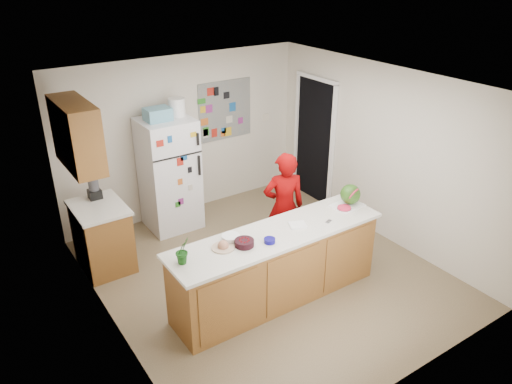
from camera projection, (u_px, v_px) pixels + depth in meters
floor at (266, 273)px, 6.60m from camera, size 4.00×4.50×0.02m
wall_back at (183, 136)px, 7.75m from camera, size 4.00×0.02×2.50m
wall_left at (105, 234)px, 5.04m from camera, size 0.02×4.50×2.50m
wall_right at (383, 154)px, 7.07m from camera, size 0.02×4.50×2.50m
ceiling at (268, 84)px, 5.51m from camera, size 4.00×4.50×0.02m
doorway at (315, 141)px, 8.24m from camera, size 0.03×0.85×2.04m
peninsula_base at (277, 268)px, 5.93m from camera, size 2.60×0.62×0.88m
peninsula_top at (277, 234)px, 5.73m from camera, size 2.68×0.70×0.04m
side_counter_base at (103, 238)px, 6.57m from camera, size 0.60×0.80×0.86m
side_counter_top at (98, 208)px, 6.37m from camera, size 0.64×0.84×0.04m
upper_cabinets at (76, 135)px, 5.83m from camera, size 0.35×1.00×0.80m
refrigerator at (169, 174)px, 7.41m from camera, size 0.75×0.70×1.70m
fridge_top_bin at (158, 114)px, 6.95m from camera, size 0.35×0.28×0.18m
photo_collage at (225, 110)px, 7.98m from camera, size 0.95×0.01×0.95m
person at (284, 207)px, 6.62m from camera, size 0.66×0.55×1.54m
blender_appliance at (93, 185)px, 6.49m from camera, size 0.13×0.13×0.38m
cutting_board at (347, 205)px, 6.33m from camera, size 0.42×0.33×0.01m
watermelon at (350, 194)px, 6.31m from camera, size 0.26×0.26×0.26m
watermelon_slice at (344, 208)px, 6.23m from camera, size 0.17×0.17×0.02m
cherry_bowl at (244, 243)px, 5.45m from camera, size 0.25×0.25×0.07m
white_bowl at (231, 238)px, 5.56m from camera, size 0.24×0.24×0.06m
cobalt_bowl at (270, 241)px, 5.52m from camera, size 0.17×0.17×0.05m
plate at (223, 248)px, 5.42m from camera, size 0.34×0.34×0.02m
paper_towel at (298, 225)px, 5.86m from camera, size 0.25×0.23×0.02m
keys at (329, 221)px, 5.95m from camera, size 0.10×0.07×0.01m
potted_plant at (183, 250)px, 5.11m from camera, size 0.19×0.17×0.29m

